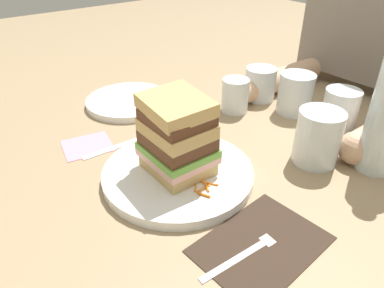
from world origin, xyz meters
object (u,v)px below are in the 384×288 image
(napkin_pink, at_px, (87,145))
(sandwich, at_px, (178,136))
(main_plate, at_px, (179,173))
(empty_tumbler_0, at_px, (235,95))
(napkin_dark, at_px, (264,243))
(juice_glass, at_px, (317,140))
(empty_tumbler_2, at_px, (339,112))
(fork, at_px, (252,248))
(side_plate, at_px, (129,101))
(empty_tumbler_3, at_px, (260,84))
(empty_tumbler_1, at_px, (296,94))
(knife, at_px, (127,143))

(napkin_pink, bearing_deg, sandwich, 23.10)
(main_plate, bearing_deg, empty_tumbler_0, 116.65)
(napkin_dark, bearing_deg, main_plate, -178.97)
(juice_glass, bearing_deg, empty_tumbler_2, 106.19)
(sandwich, height_order, empty_tumbler_0, sandwich)
(fork, height_order, side_plate, side_plate)
(fork, distance_m, empty_tumbler_2, 0.40)
(juice_glass, distance_m, empty_tumbler_3, 0.29)
(juice_glass, height_order, empty_tumbler_1, juice_glass)
(fork, distance_m, empty_tumbler_3, 0.51)
(main_plate, xyz_separation_m, knife, (-0.16, -0.02, -0.01))
(napkin_dark, bearing_deg, empty_tumbler_2, 108.59)
(empty_tumbler_2, relative_size, empty_tumbler_3, 1.20)
(main_plate, height_order, side_plate, main_plate)
(juice_glass, height_order, napkin_pink, juice_glass)
(main_plate, distance_m, empty_tumbler_2, 0.37)
(sandwich, height_order, empty_tumbler_1, sandwich)
(empty_tumbler_3, bearing_deg, side_plate, -122.23)
(main_plate, bearing_deg, napkin_dark, 1.03)
(empty_tumbler_2, bearing_deg, knife, -121.77)
(empty_tumbler_1, height_order, empty_tumbler_3, empty_tumbler_1)
(empty_tumbler_0, bearing_deg, empty_tumbler_2, 25.39)
(empty_tumbler_1, xyz_separation_m, side_plate, (-0.28, -0.28, -0.04))
(fork, relative_size, empty_tumbler_0, 2.12)
(sandwich, height_order, juice_glass, sandwich)
(main_plate, bearing_deg, sandwich, 126.67)
(juice_glass, xyz_separation_m, empty_tumbler_3, (-0.26, 0.13, -0.01))
(empty_tumbler_2, relative_size, napkin_pink, 1.04)
(main_plate, relative_size, knife, 1.31)
(main_plate, relative_size, napkin_dark, 1.46)
(juice_glass, height_order, empty_tumbler_2, juice_glass)
(empty_tumbler_1, bearing_deg, napkin_dark, -56.80)
(fork, xyz_separation_m, napkin_pink, (-0.39, -0.06, -0.00))
(empty_tumbler_0, bearing_deg, knife, -95.20)
(empty_tumbler_1, height_order, side_plate, empty_tumbler_1)
(napkin_dark, relative_size, empty_tumbler_1, 1.93)
(fork, height_order, juice_glass, juice_glass)
(fork, relative_size, empty_tumbler_1, 1.79)
(napkin_dark, height_order, empty_tumbler_2, empty_tumbler_2)
(sandwich, distance_m, side_plate, 0.33)
(napkin_dark, height_order, napkin_pink, same)
(knife, relative_size, empty_tumbler_2, 2.08)
(main_plate, bearing_deg, knife, -173.75)
(empty_tumbler_3, bearing_deg, fork, -48.12)
(main_plate, distance_m, sandwich, 0.07)
(fork, relative_size, knife, 0.83)
(main_plate, xyz_separation_m, juice_glass, (0.11, 0.23, 0.04))
(empty_tumbler_1, relative_size, empty_tumbler_3, 1.16)
(empty_tumbler_2, height_order, empty_tumbler_3, empty_tumbler_2)
(napkin_dark, xyz_separation_m, fork, (-0.00, -0.02, 0.00))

